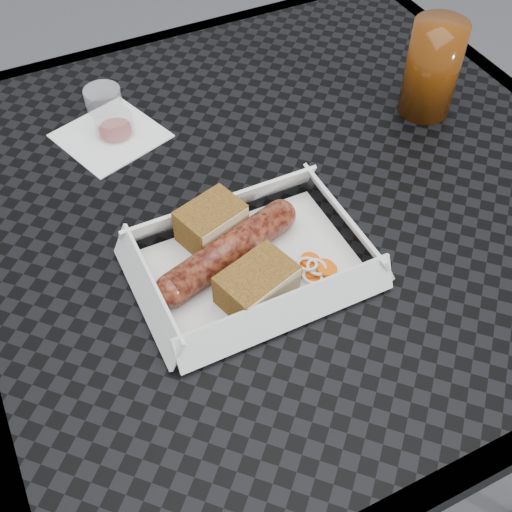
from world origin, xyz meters
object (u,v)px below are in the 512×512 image
(patio_table, at_px, (285,226))
(bratwurst, at_px, (228,251))
(food_tray, at_px, (252,266))
(drink_glass, at_px, (432,69))

(patio_table, distance_m, bratwurst, 0.17)
(bratwurst, bearing_deg, food_tray, -37.93)
(food_tray, bearing_deg, drink_glass, 24.25)
(food_tray, height_order, bratwurst, bratwurst)
(patio_table, height_order, bratwurst, bratwurst)
(drink_glass, bearing_deg, patio_table, -168.19)
(food_tray, distance_m, drink_glass, 0.37)
(patio_table, height_order, food_tray, food_tray)
(patio_table, distance_m, drink_glass, 0.28)
(patio_table, relative_size, food_tray, 3.64)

